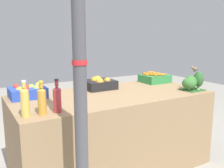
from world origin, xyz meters
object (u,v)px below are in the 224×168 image
Objects in this scene: orange_crate at (99,84)px; juice_bottle_amber at (42,100)px; broccoli_pile at (192,82)px; carrot_crate at (155,78)px; sparrow_bird at (194,69)px; juice_bottle_golden at (25,102)px; apple_crate at (28,91)px; juice_bottle_ruby at (57,98)px; support_pole at (80,80)px.

orange_crate is 0.99m from juice_bottle_amber.
juice_bottle_amber is at bearing -179.27° from broccoli_pile.
sparrow_bird is (0.06, -0.57, 0.18)m from carrot_crate.
sparrow_bird is (0.84, -0.57, 0.17)m from orange_crate.
carrot_crate is at bearing -0.16° from orange_crate.
juice_bottle_golden is (-1.68, -0.60, 0.06)m from carrot_crate.
juice_bottle_golden reaches higher than apple_crate.
juice_bottle_golden is 1.04× the size of juice_bottle_ruby.
juice_bottle_ruby is at bearing -81.10° from apple_crate.
orange_crate is at bearing 33.51° from juice_bottle_golden.
support_pole is 8.57× the size of juice_bottle_ruby.
apple_crate is 0.60m from juice_bottle_ruby.
support_pole is 1.76m from carrot_crate.
juice_bottle_ruby is (0.24, 0.00, -0.01)m from juice_bottle_golden.
juice_bottle_ruby reaches higher than orange_crate.
sparrow_bird is (1.49, 0.43, -0.08)m from support_pole.
juice_bottle_golden reaches higher than juice_bottle_ruby.
sparrow_bird reaches higher than broccoli_pile.
sparrow_bird is at bearing 0.78° from juice_bottle_golden.
juice_bottle_golden reaches higher than carrot_crate.
juice_bottle_ruby is at bearing -157.65° from carrot_crate.
support_pole reaches higher than juice_bottle_amber.
support_pole reaches higher than apple_crate.
broccoli_pile reaches higher than carrot_crate.
sparrow_bird is at bearing 0.84° from juice_bottle_amber.
apple_crate is at bearing 96.35° from support_pole.
broccoli_pile is at bearing -19.87° from apple_crate.
broccoli_pile is at bearing -35.36° from orange_crate.
sparrow_bird reaches higher than juice_bottle_amber.
apple_crate is 1.70m from sparrow_bird.
sparrow_bird is (1.74, 0.02, 0.12)m from juice_bottle_golden.
apple_crate is at bearing 87.73° from juice_bottle_amber.
broccoli_pile is 1.81× the size of sparrow_bird.
juice_bottle_golden is (-0.14, -0.59, 0.06)m from apple_crate.
carrot_crate is 0.58m from broccoli_pile.
broccoli_pile is at bearing 0.73° from juice_bottle_amber.
apple_crate is 2.40× the size of sparrow_bird.
juice_bottle_amber is at bearing -0.00° from juice_bottle_golden.
orange_crate reaches higher than apple_crate.
orange_crate is (0.65, 1.00, -0.25)m from support_pole.
juice_bottle_amber is 0.12m from juice_bottle_ruby.
juice_bottle_ruby reaches higher than apple_crate.
sparrow_bird is at bearing 8.01° from broccoli_pile.
orange_crate is at bearing 144.64° from broccoli_pile.
juice_bottle_ruby is (-1.45, -0.60, 0.05)m from carrot_crate.
support_pole reaches higher than carrot_crate.
sparrow_bird is (1.62, 0.02, 0.12)m from juice_bottle_amber.
juice_bottle_amber reaches higher than apple_crate.
carrot_crate is at bearing 22.35° from juice_bottle_ruby.
apple_crate is 1.28× the size of juice_bottle_amber.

